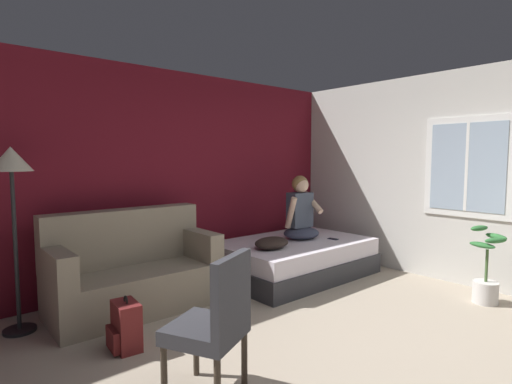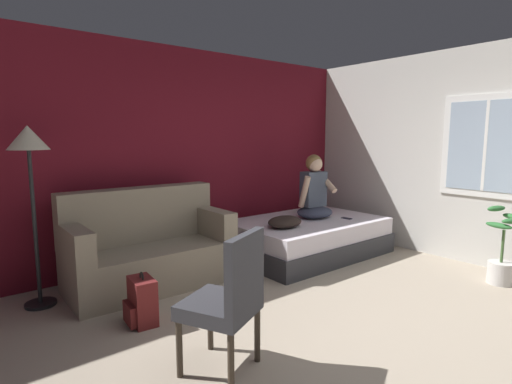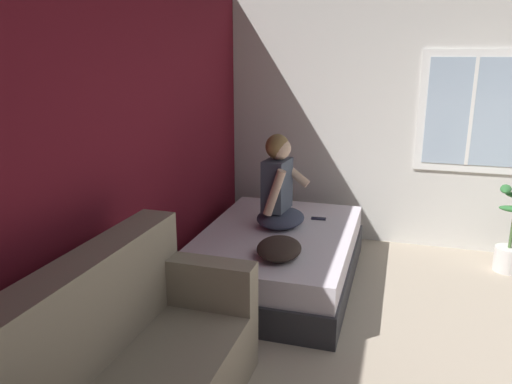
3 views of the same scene
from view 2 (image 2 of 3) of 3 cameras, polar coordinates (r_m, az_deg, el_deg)
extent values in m
plane|color=tan|center=(3.43, 17.87, -20.24)|extent=(40.00, 40.00, 0.00)
cube|color=maroon|center=(5.32, -9.95, 5.13)|extent=(10.23, 0.16, 2.70)
cube|color=white|center=(5.56, 30.00, 5.70)|extent=(0.02, 1.04, 1.24)
cube|color=#9EB2C6|center=(5.54, 29.94, 5.70)|extent=(0.01, 0.88, 1.08)
cube|color=white|center=(5.54, 29.94, 5.70)|extent=(0.01, 0.04, 1.08)
cube|color=#2D2D33|center=(5.56, 7.25, -7.45)|extent=(2.07, 1.38, 0.26)
cube|color=silver|center=(5.50, 7.29, -5.04)|extent=(2.01, 1.34, 0.22)
cube|color=gray|center=(4.49, -14.65, -10.22)|extent=(1.71, 0.82, 0.44)
cube|color=gray|center=(4.63, -16.37, -3.08)|extent=(1.70, 0.26, 0.60)
cube|color=gray|center=(4.16, -24.53, -6.70)|extent=(0.19, 0.80, 0.32)
cube|color=gray|center=(4.73, -6.33, -4.31)|extent=(0.19, 0.80, 0.32)
cylinder|color=#382D23|center=(3.18, -6.55, -18.20)|extent=(0.04, 0.04, 0.40)
cylinder|color=#382D23|center=(2.90, -10.90, -21.11)|extent=(0.04, 0.04, 0.40)
cylinder|color=#382D23|center=(3.02, 0.19, -19.71)|extent=(0.04, 0.04, 0.40)
cylinder|color=#382D23|center=(2.71, -3.60, -23.14)|extent=(0.04, 0.04, 0.40)
cube|color=#333338|center=(2.83, -5.28, -16.03)|extent=(0.62, 0.62, 0.10)
cube|color=#333338|center=(2.64, -1.54, -11.08)|extent=(0.44, 0.26, 0.48)
ellipsoid|color=#383D51|center=(5.59, 8.39, -2.87)|extent=(0.56, 0.49, 0.16)
cube|color=#3F4756|center=(5.57, 8.19, 0.43)|extent=(0.35, 0.23, 0.48)
cylinder|color=#DBB293|center=(5.40, 6.93, 0.02)|extent=(0.10, 0.22, 0.44)
cylinder|color=#DBB293|center=(5.61, 10.06, 1.48)|extent=(0.12, 0.38, 0.29)
sphere|color=#DBB293|center=(5.52, 8.40, 3.96)|extent=(0.21, 0.21, 0.21)
ellipsoid|color=olive|center=(5.53, 8.26, 4.13)|extent=(0.25, 0.24, 0.23)
cube|color=maroon|center=(3.68, -15.90, -14.73)|extent=(0.21, 0.32, 0.40)
cube|color=maroon|center=(3.69, -17.62, -16.29)|extent=(0.07, 0.24, 0.18)
torus|color=black|center=(3.60, -16.03, -11.57)|extent=(0.02, 0.09, 0.09)
ellipsoid|color=#2D231E|center=(4.97, 4.14, -4.26)|extent=(0.52, 0.42, 0.14)
cube|color=black|center=(5.63, 12.81, -3.68)|extent=(0.08, 0.15, 0.01)
cylinder|color=black|center=(4.46, -28.38, -13.86)|extent=(0.28, 0.28, 0.03)
cylinder|color=black|center=(4.26, -29.04, -4.52)|extent=(0.04, 0.04, 1.45)
cone|color=beige|center=(4.17, -29.82, 6.77)|extent=(0.36, 0.36, 0.22)
cylinder|color=silver|center=(5.19, 31.52, -9.82)|extent=(0.26, 0.26, 0.24)
cylinder|color=#426033|center=(5.12, 31.76, -6.60)|extent=(0.03, 0.03, 0.36)
ellipsoid|color=#2D6B33|center=(4.98, 31.36, -4.11)|extent=(0.15, 0.29, 0.06)
ellipsoid|color=#2D6B33|center=(5.09, 31.11, -2.02)|extent=(0.29, 0.15, 0.06)
camera|label=3|loc=(2.72, -46.83, 15.44)|focal=35.00mm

